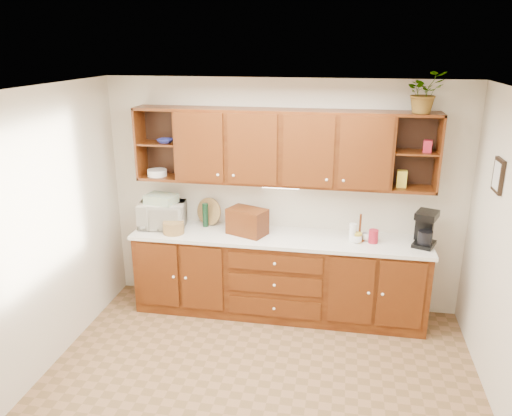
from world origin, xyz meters
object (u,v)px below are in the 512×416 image
at_px(coffee_maker, 425,229).
at_px(potted_plant, 424,92).
at_px(microwave, 162,215).
at_px(bread_box, 247,222).

bearing_deg(coffee_maker, potted_plant, 174.30).
xyz_separation_m(microwave, bread_box, (1.00, -0.04, 0.00)).
height_order(bread_box, coffee_maker, coffee_maker).
distance_m(microwave, coffee_maker, 2.87).
xyz_separation_m(microwave, potted_plant, (2.73, 0.04, 1.41)).
bearing_deg(bread_box, potted_plant, 25.31).
relative_size(coffee_maker, potted_plant, 0.92).
bearing_deg(coffee_maker, microwave, -159.00).
height_order(microwave, potted_plant, potted_plant).
relative_size(microwave, bread_box, 1.26).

